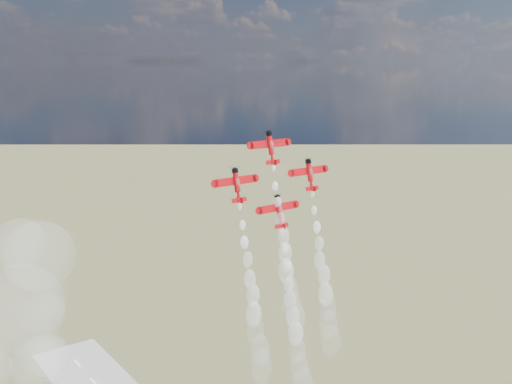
{
  "coord_description": "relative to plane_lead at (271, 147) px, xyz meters",
  "views": [
    {
      "loc": [
        -80.27,
        -122.34,
        135.71
      ],
      "look_at": [
        6.59,
        -1.53,
        103.22
      ],
      "focal_mm": 42.0,
      "sensor_mm": 36.0,
      "label": 1
    }
  ],
  "objects": [
    {
      "name": "plane_right",
      "position": [
        11.92,
        -1.9,
        -8.12
      ],
      "size": [
        12.24,
        4.47,
        8.62
      ],
      "rotation": [
        1.34,
        0.0,
        0.0
      ],
      "color": "#BD090F",
      "rests_on": "ground"
    },
    {
      "name": "smoke_trail_slot",
      "position": [
        -0.11,
        -12.45,
        -52.59
      ],
      "size": [
        5.49,
        12.45,
        42.21
      ],
      "color": "white",
      "rests_on": "plane_slot"
    },
    {
      "name": "smoke_trail_left",
      "position": [
        -11.86,
        -10.42,
        -44.85
      ],
      "size": [
        5.18,
        12.11,
        42.49
      ],
      "color": "white",
      "rests_on": "plane_left"
    },
    {
      "name": "smoke_trail_right",
      "position": [
        11.79,
        -10.43,
        -44.67
      ],
      "size": [
        5.46,
        11.99,
        42.46
      ],
      "color": "white",
      "rests_on": "plane_right"
    },
    {
      "name": "plane_lead",
      "position": [
        0.0,
        0.0,
        0.0
      ],
      "size": [
        12.24,
        4.47,
        8.62
      ],
      "rotation": [
        1.34,
        0.0,
        0.0
      ],
      "color": "#BD090F",
      "rests_on": "ground"
    },
    {
      "name": "plane_left",
      "position": [
        -11.92,
        -1.9,
        -8.12
      ],
      "size": [
        12.24,
        4.47,
        8.62
      ],
      "rotation": [
        1.34,
        0.0,
        0.0
      ],
      "color": "#BD090F",
      "rests_on": "ground"
    },
    {
      "name": "smoke_trail_lead",
      "position": [
        -0.07,
        -8.63,
        -36.26
      ],
      "size": [
        5.9,
        12.08,
        41.67
      ],
      "color": "white",
      "rests_on": "plane_lead"
    },
    {
      "name": "plane_slot",
      "position": [
        0.0,
        -3.81,
        -16.24
      ],
      "size": [
        12.24,
        4.47,
        8.62
      ],
      "rotation": [
        1.34,
        0.0,
        0.0
      ],
      "color": "#BD090F",
      "rests_on": "ground"
    }
  ]
}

